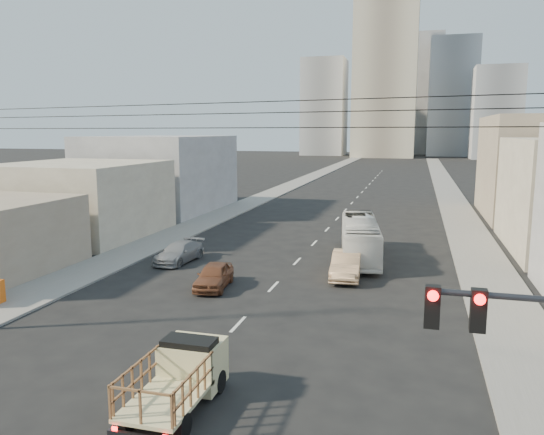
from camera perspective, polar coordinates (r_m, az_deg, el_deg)
The scene contains 18 objects.
ground at distance 17.48m, azimuth -12.78°, elevation -20.10°, with size 420.00×420.00×0.00m, color black.
sidewalk_left at distance 85.94m, azimuth 2.38°, elevation 3.61°, with size 3.50×180.00×0.12m, color slate.
sidewalk_right at distance 83.88m, azimuth 18.25°, elevation 3.01°, with size 3.50×180.00×0.12m, color slate.
lane_dashes at distance 67.29m, azimuth 8.89°, elevation 1.89°, with size 0.15×104.00×0.01m.
flatbed_pickup at distance 17.30m, azimuth -10.02°, elevation -16.24°, with size 1.95×4.41×1.90m.
city_bus at distance 36.07m, azimuth 9.43°, elevation -2.26°, with size 2.32×9.93×2.77m, color silver.
sedan_brown at distance 29.41m, azimuth -6.26°, elevation -6.24°, with size 1.60×3.97×1.35m, color brown.
sedan_tan at distance 31.51m, azimuth 8.01°, elevation -5.04°, with size 1.63×4.69×1.54m, color tan.
sedan_grey at distance 35.42m, azimuth -9.97°, elevation -3.70°, with size 1.81×4.45×1.29m, color gray.
traffic_signal at distance 11.04m, azimuth 27.20°, elevation -15.45°, with size 3.23×0.35×6.00m.
overhead_wires at distance 16.60m, azimuth -11.43°, elevation 10.68°, with size 23.01×5.02×0.72m.
bldg_left_mid at distance 46.08m, azimuth -19.80°, elevation 1.85°, with size 11.00×12.00×6.00m, color #A79B86.
bldg_left_far at distance 59.03m, azimuth -11.88°, elevation 4.68°, with size 12.00×16.00×8.00m, color gray.
high_rise_tower at distance 184.95m, azimuth 12.16°, elevation 15.73°, with size 20.00×20.00×60.00m, color gray.
midrise_ne at distance 198.96m, azimuth 18.80°, elevation 12.08°, with size 16.00×16.00×40.00m, color gray.
midrise_nw at distance 196.39m, azimuth 5.65°, elevation 11.69°, with size 15.00×15.00×34.00m, color gray.
midrise_back at distance 213.77m, azimuth 15.31°, elevation 12.55°, with size 18.00×18.00×44.00m, color gray.
midrise_east at distance 179.85m, azimuth 22.94°, elevation 10.29°, with size 14.00×14.00×28.00m, color gray.
Camera 1 is at (7.43, -13.34, 8.50)m, focal length 35.00 mm.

